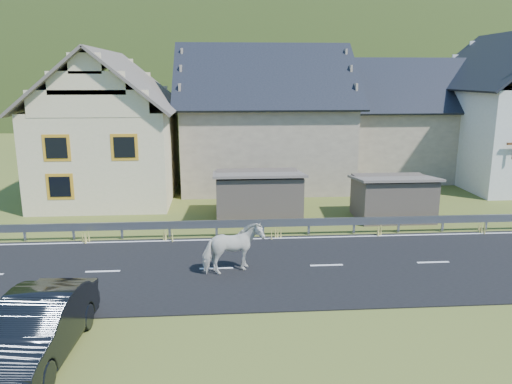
{
  "coord_description": "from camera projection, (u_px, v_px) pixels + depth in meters",
  "views": [
    {
      "loc": [
        -3.81,
        -16.83,
        6.78
      ],
      "look_at": [
        -2.42,
        2.07,
        2.34
      ],
      "focal_mm": 35.0,
      "sensor_mm": 36.0,
      "label": 1
    }
  ],
  "objects": [
    {
      "name": "shed_right",
      "position": [
        393.0,
        198.0,
        24.08
      ],
      "size": [
        3.8,
        2.9,
        2.2
      ],
      "primitive_type": "cube",
      "color": "brown",
      "rests_on": "ground"
    },
    {
      "name": "house_stone_b",
      "position": [
        405.0,
        113.0,
        34.34
      ],
      "size": [
        9.8,
        8.8,
        8.1
      ],
      "color": "tan",
      "rests_on": "ground"
    },
    {
      "name": "conifer_patch",
      "position": [
        5.0,
        79.0,
        119.68
      ],
      "size": [
        76.0,
        50.0,
        28.0
      ],
      "primitive_type": "ellipsoid",
      "color": "black",
      "rests_on": "ground"
    },
    {
      "name": "guardrail",
      "position": [
        309.0,
        223.0,
        21.6
      ],
      "size": [
        28.1,
        0.09,
        0.75
      ],
      "color": "#93969B",
      "rests_on": "ground"
    },
    {
      "name": "car",
      "position": [
        37.0,
        329.0,
        12.1
      ],
      "size": [
        1.93,
        4.85,
        1.57
      ],
      "primitive_type": "imported",
      "rotation": [
        0.0,
        0.0,
        -0.06
      ],
      "color": "black",
      "rests_on": "ground"
    },
    {
      "name": "shed_left",
      "position": [
        258.0,
        196.0,
        24.07
      ],
      "size": [
        4.3,
        3.3,
        2.4
      ],
      "primitive_type": "cube",
      "color": "brown",
      "rests_on": "ground"
    },
    {
      "name": "horse",
      "position": [
        233.0,
        248.0,
        17.31
      ],
      "size": [
        1.64,
        2.29,
        1.76
      ],
      "primitive_type": "imported",
      "rotation": [
        0.0,
        0.0,
        1.94
      ],
      "color": "silver",
      "rests_on": "road"
    },
    {
      "name": "road",
      "position": [
        326.0,
        266.0,
        18.15
      ],
      "size": [
        60.0,
        7.0,
        0.04
      ],
      "primitive_type": "cube",
      "color": "black",
      "rests_on": "ground"
    },
    {
      "name": "lane_markings",
      "position": [
        326.0,
        265.0,
        18.15
      ],
      "size": [
        60.0,
        6.6,
        0.01
      ],
      "primitive_type": "cube",
      "color": "silver",
      "rests_on": "road"
    },
    {
      "name": "ground",
      "position": [
        326.0,
        266.0,
        18.16
      ],
      "size": [
        160.0,
        160.0,
        0.0
      ],
      "primitive_type": "plane",
      "color": "#45511D",
      "rests_on": "ground"
    },
    {
      "name": "house_cream",
      "position": [
        109.0,
        120.0,
        28.1
      ],
      "size": [
        7.8,
        9.8,
        8.3
      ],
      "color": "beige",
      "rests_on": "ground"
    },
    {
      "name": "mountain",
      "position": [
        242.0,
        145.0,
        197.86
      ],
      "size": [
        440.0,
        280.0,
        260.0
      ],
      "primitive_type": "ellipsoid",
      "color": "#243614",
      "rests_on": "ground"
    },
    {
      "name": "house_stone_a",
      "position": [
        263.0,
        110.0,
        31.59
      ],
      "size": [
        10.8,
        9.8,
        8.9
      ],
      "color": "tan",
      "rests_on": "ground"
    }
  ]
}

